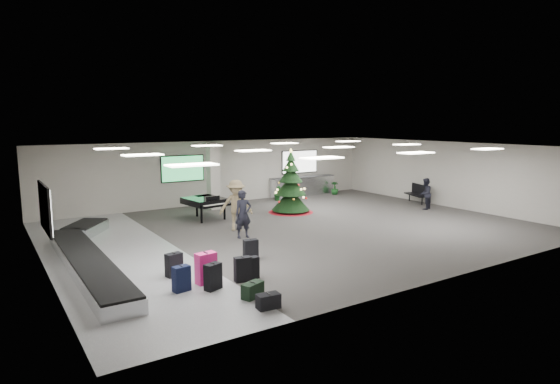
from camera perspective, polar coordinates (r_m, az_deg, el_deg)
ground at (r=18.45m, az=2.21°, el=-4.49°), size 18.00×18.00×0.00m
room_envelope at (r=18.40m, az=0.07°, el=2.84°), size 18.02×14.02×3.21m
baggage_carousel at (r=15.34m, az=-22.50°, el=-7.07°), size 2.28×9.71×0.43m
service_counter at (r=26.54m, az=2.78°, el=0.75°), size 4.05×0.65×1.08m
suitcase_0 at (r=12.01m, az=-8.17°, el=-10.18°), size 0.49×0.37×0.69m
suitcase_1 at (r=12.52m, az=-4.60°, el=-9.36°), size 0.46×0.28×0.68m
pink_suitcase at (r=12.46m, az=-9.02°, el=-9.15°), size 0.56×0.36×0.84m
suitcase_3 at (r=14.30m, az=-3.60°, el=-7.07°), size 0.46×0.30×0.67m
navy_suitcase at (r=12.04m, az=-11.93°, el=-10.30°), size 0.45×0.31×0.66m
green_duffel at (r=11.45m, az=-3.36°, el=-11.86°), size 0.62×0.46×0.39m
suitcase_7 at (r=12.71m, az=-3.55°, el=-9.22°), size 0.42×0.23×0.62m
suitcase_8 at (r=13.18m, az=-12.80°, el=-8.65°), size 0.48×0.34×0.67m
black_duffel at (r=10.84m, az=-1.44°, el=-13.16°), size 0.55×0.34×0.36m
christmas_tree at (r=21.57m, az=1.32°, el=0.19°), size 2.09×2.09×2.98m
grand_piano at (r=20.35m, az=-9.09°, el=-1.16°), size 1.69×2.05×1.07m
bench at (r=25.17m, az=16.39°, el=-0.04°), size 0.96×1.60×0.96m
traveler_a at (r=16.93m, az=-4.51°, el=-2.71°), size 0.66×0.46×1.74m
traveler_b at (r=18.10m, az=-5.38°, el=-1.61°), size 1.46×1.25×1.96m
traveler_bench at (r=23.38m, az=17.29°, el=-0.21°), size 0.89×0.79×1.51m
potted_plant_left at (r=24.85m, az=-0.35°, el=-0.15°), size 0.52×0.54×0.78m
potted_plant_right at (r=27.09m, az=6.69°, el=0.50°), size 0.59×0.59×0.75m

